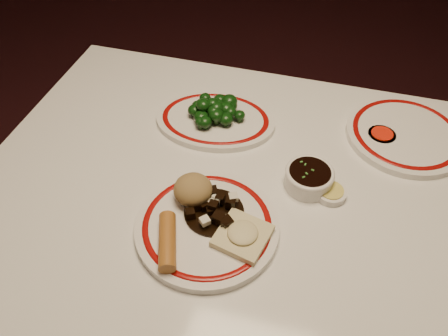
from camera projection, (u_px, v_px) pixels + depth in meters
dining_table at (252, 226)px, 0.96m from camera, size 1.20×0.90×0.75m
main_plate at (207, 226)px, 0.84m from camera, size 0.31×0.31×0.02m
rice_mound at (193, 190)px, 0.85m from camera, size 0.08×0.08×0.06m
spring_roll at (167, 241)px, 0.78m from camera, size 0.07×0.12×0.03m
fried_wonton at (243, 235)px, 0.80m from camera, size 0.11×0.11×0.03m
stirfry_heap at (212, 208)px, 0.84m from camera, size 0.12×0.12×0.03m
broccoli_plate at (215, 120)px, 1.05m from camera, size 0.31×0.27×0.02m
broccoli_pile at (215, 109)px, 1.03m from camera, size 0.14×0.12×0.05m
soy_bowl at (309, 178)px, 0.91m from camera, size 0.10×0.10×0.04m
sweet_sour_dish at (381, 136)px, 1.01m from camera, size 0.06×0.06×0.02m
mustard_dish at (331, 193)px, 0.89m from camera, size 0.06×0.06×0.02m
far_plate at (406, 134)px, 1.02m from camera, size 0.35×0.35×0.02m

